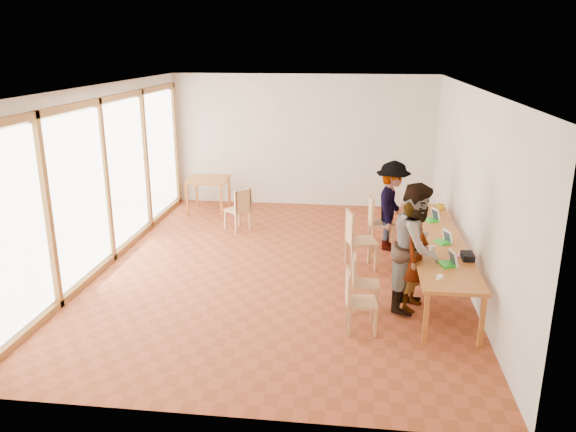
# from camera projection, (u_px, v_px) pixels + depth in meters

# --- Properties ---
(ground) EXTENTS (8.00, 8.00, 0.00)m
(ground) POSITION_uv_depth(u_px,v_px,m) (279.00, 268.00, 9.50)
(ground) COLOR #9B4425
(ground) RESTS_ON ground
(wall_back) EXTENTS (6.00, 0.10, 3.00)m
(wall_back) POSITION_uv_depth(u_px,v_px,m) (303.00, 141.00, 12.86)
(wall_back) COLOR beige
(wall_back) RESTS_ON ground
(wall_front) EXTENTS (6.00, 0.10, 3.00)m
(wall_front) POSITION_uv_depth(u_px,v_px,m) (221.00, 281.00, 5.27)
(wall_front) COLOR beige
(wall_front) RESTS_ON ground
(wall_right) EXTENTS (0.10, 8.00, 3.00)m
(wall_right) POSITION_uv_depth(u_px,v_px,m) (470.00, 187.00, 8.71)
(wall_right) COLOR beige
(wall_right) RESTS_ON ground
(window_wall) EXTENTS (0.10, 8.00, 3.00)m
(window_wall) POSITION_uv_depth(u_px,v_px,m) (104.00, 177.00, 9.41)
(window_wall) COLOR white
(window_wall) RESTS_ON ground
(ceiling) EXTENTS (6.00, 8.00, 0.04)m
(ceiling) POSITION_uv_depth(u_px,v_px,m) (278.00, 86.00, 8.62)
(ceiling) COLOR white
(ceiling) RESTS_ON wall_back
(communal_table) EXTENTS (0.80, 4.00, 0.75)m
(communal_table) POSITION_uv_depth(u_px,v_px,m) (436.00, 241.00, 8.70)
(communal_table) COLOR #BB6F29
(communal_table) RESTS_ON ground
(side_table) EXTENTS (0.90, 0.90, 0.75)m
(side_table) POSITION_uv_depth(u_px,v_px,m) (208.00, 182.00, 12.58)
(side_table) COLOR #BB6F29
(side_table) RESTS_ON ground
(chair_near) EXTENTS (0.44, 0.44, 0.45)m
(chair_near) POSITION_uv_depth(u_px,v_px,m) (355.00, 294.00, 7.29)
(chair_near) COLOR tan
(chair_near) RESTS_ON ground
(chair_mid) EXTENTS (0.39, 0.39, 0.43)m
(chair_mid) POSITION_uv_depth(u_px,v_px,m) (360.00, 277.00, 7.89)
(chair_mid) COLOR tan
(chair_mid) RESTS_ON ground
(chair_far) EXTENTS (0.57, 0.57, 0.53)m
(chair_far) POSITION_uv_depth(u_px,v_px,m) (356.00, 234.00, 9.31)
(chair_far) COLOR tan
(chair_far) RESTS_ON ground
(chair_empty) EXTENTS (0.50, 0.50, 0.51)m
(chair_empty) POSITION_uv_depth(u_px,v_px,m) (376.00, 217.00, 10.33)
(chair_empty) COLOR tan
(chair_empty) RESTS_ON ground
(chair_spare) EXTENTS (0.58, 0.58, 0.47)m
(chair_spare) POSITION_uv_depth(u_px,v_px,m) (240.00, 205.00, 11.23)
(chair_spare) COLOR tan
(chair_spare) RESTS_ON ground
(person_near) EXTENTS (0.57, 0.69, 1.63)m
(person_near) POSITION_uv_depth(u_px,v_px,m) (414.00, 254.00, 7.84)
(person_near) COLOR gray
(person_near) RESTS_ON ground
(person_mid) EXTENTS (0.95, 1.07, 1.83)m
(person_mid) POSITION_uv_depth(u_px,v_px,m) (416.00, 247.00, 7.84)
(person_mid) COLOR gray
(person_mid) RESTS_ON ground
(person_far) EXTENTS (0.81, 1.16, 1.64)m
(person_far) POSITION_uv_depth(u_px,v_px,m) (392.00, 206.00, 10.17)
(person_far) COLOR gray
(person_far) RESTS_ON ground
(laptop_near) EXTENTS (0.26, 0.28, 0.20)m
(laptop_near) POSITION_uv_depth(u_px,v_px,m) (450.00, 261.00, 7.62)
(laptop_near) COLOR green
(laptop_near) RESTS_ON communal_table
(laptop_mid) EXTENTS (0.28, 0.29, 0.20)m
(laptop_mid) POSITION_uv_depth(u_px,v_px,m) (445.00, 239.00, 8.48)
(laptop_mid) COLOR green
(laptop_mid) RESTS_ON communal_table
(laptop_far) EXTENTS (0.30, 0.31, 0.21)m
(laptop_far) POSITION_uv_depth(u_px,v_px,m) (433.00, 217.00, 9.54)
(laptop_far) COLOR green
(laptop_far) RESTS_ON communal_table
(yellow_mug) EXTENTS (0.16, 0.16, 0.11)m
(yellow_mug) POSITION_uv_depth(u_px,v_px,m) (440.00, 207.00, 10.16)
(yellow_mug) COLOR yellow
(yellow_mug) RESTS_ON communal_table
(green_bottle) EXTENTS (0.07, 0.07, 0.28)m
(green_bottle) POSITION_uv_depth(u_px,v_px,m) (416.00, 212.00, 9.54)
(green_bottle) COLOR #268226
(green_bottle) RESTS_ON communal_table
(clear_glass) EXTENTS (0.07, 0.07, 0.09)m
(clear_glass) POSITION_uv_depth(u_px,v_px,m) (432.00, 249.00, 8.10)
(clear_glass) COLOR silver
(clear_glass) RESTS_ON communal_table
(condiment_cup) EXTENTS (0.08, 0.08, 0.06)m
(condiment_cup) POSITION_uv_depth(u_px,v_px,m) (440.00, 278.00, 7.15)
(condiment_cup) COLOR white
(condiment_cup) RESTS_ON communal_table
(pink_phone) EXTENTS (0.05, 0.10, 0.01)m
(pink_phone) POSITION_uv_depth(u_px,v_px,m) (458.00, 256.00, 7.95)
(pink_phone) COLOR #EC52A0
(pink_phone) RESTS_ON communal_table
(black_pouch) EXTENTS (0.16, 0.26, 0.09)m
(black_pouch) POSITION_uv_depth(u_px,v_px,m) (468.00, 256.00, 7.83)
(black_pouch) COLOR black
(black_pouch) RESTS_ON communal_table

